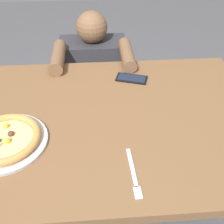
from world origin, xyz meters
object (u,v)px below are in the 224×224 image
Objects in this scene: pizza_near at (5,140)px; cell_phone at (132,78)px; fork at (134,175)px; diner_seated at (95,89)px.

pizza_near is 1.84× the size of cell_phone.
diner_seated is (-0.12, 0.98, -0.34)m from fork.
pizza_near is 1.50× the size of fork.
cell_phone reaches higher than fork.
fork is at bearing -83.19° from diner_seated.
diner_seated is at bearing 96.81° from fork.
fork is 1.05m from diner_seated.
pizza_near is 0.65m from cell_phone.
cell_phone is (0.07, 0.57, 0.00)m from fork.
pizza_near is 0.48m from fork.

